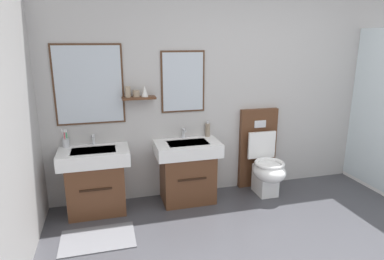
# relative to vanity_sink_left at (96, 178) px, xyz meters

# --- Properties ---
(wall_back) EXTENTS (5.07, 0.27, 2.61)m
(wall_back) POSITION_rel_vanity_sink_left_xyz_m (1.86, 0.25, 0.93)
(wall_back) COLOR #B7B5B2
(wall_back) RESTS_ON ground
(bath_mat) EXTENTS (0.68, 0.44, 0.01)m
(bath_mat) POSITION_rel_vanity_sink_left_xyz_m (0.00, -0.58, -0.37)
(bath_mat) COLOR slate
(bath_mat) RESTS_ON ground
(vanity_sink_left) EXTENTS (0.72, 0.46, 0.70)m
(vanity_sink_left) POSITION_rel_vanity_sink_left_xyz_m (0.00, 0.00, 0.00)
(vanity_sink_left) COLOR #56331E
(vanity_sink_left) RESTS_ON ground
(tap_on_left_sink) EXTENTS (0.03, 0.13, 0.11)m
(tap_on_left_sink) POSITION_rel_vanity_sink_left_xyz_m (0.00, 0.16, 0.40)
(tap_on_left_sink) COLOR silver
(tap_on_left_sink) RESTS_ON vanity_sink_left
(vanity_sink_right) EXTENTS (0.72, 0.46, 0.70)m
(vanity_sink_right) POSITION_rel_vanity_sink_left_xyz_m (1.01, 0.00, 0.00)
(vanity_sink_right) COLOR #56331E
(vanity_sink_right) RESTS_ON ground
(tap_on_right_sink) EXTENTS (0.03, 0.13, 0.11)m
(tap_on_right_sink) POSITION_rel_vanity_sink_left_xyz_m (1.01, 0.16, 0.40)
(tap_on_right_sink) COLOR silver
(tap_on_right_sink) RESTS_ON vanity_sink_right
(toilet) EXTENTS (0.48, 0.62, 1.00)m
(toilet) POSITION_rel_vanity_sink_left_xyz_m (1.96, -0.01, 0.00)
(toilet) COLOR #56331E
(toilet) RESTS_ON ground
(toothbrush_cup) EXTENTS (0.07, 0.07, 0.20)m
(toothbrush_cup) POSITION_rel_vanity_sink_left_xyz_m (-0.28, 0.15, 0.39)
(toothbrush_cup) COLOR silver
(toothbrush_cup) RESTS_ON vanity_sink_left
(soap_dispenser) EXTENTS (0.06, 0.06, 0.19)m
(soap_dispenser) POSITION_rel_vanity_sink_left_xyz_m (1.30, 0.16, 0.41)
(soap_dispenser) COLOR gray
(soap_dispenser) RESTS_ON vanity_sink_right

